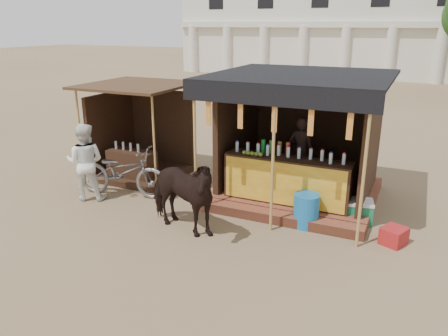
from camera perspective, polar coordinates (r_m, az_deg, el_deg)
ground at (r=7.60m, az=-5.10°, el=-11.40°), size 120.00×120.00×0.00m
main_stall at (r=9.75m, az=9.67°, el=1.77°), size 3.60×3.61×2.78m
secondary_stall at (r=11.43m, az=-11.15°, el=3.24°), size 2.40×2.40×2.38m
cow at (r=8.13m, az=-5.77°, el=-3.44°), size 1.93×1.22×1.51m
motorbike at (r=10.14m, az=-13.17°, el=-0.49°), size 2.27×1.11×1.14m
bystander at (r=10.08m, az=-17.66°, el=0.75°), size 1.02×0.92×1.73m
blue_barrel at (r=8.62m, az=10.69°, el=-5.47°), size 0.63×0.63×0.66m
red_crate at (r=8.46m, az=21.29°, el=-8.26°), size 0.52×0.54×0.31m
cooler at (r=9.07m, az=16.82°, el=-5.39°), size 0.72×0.57×0.46m
background_building at (r=36.05m, az=16.81°, el=17.96°), size 26.00×7.45×8.18m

